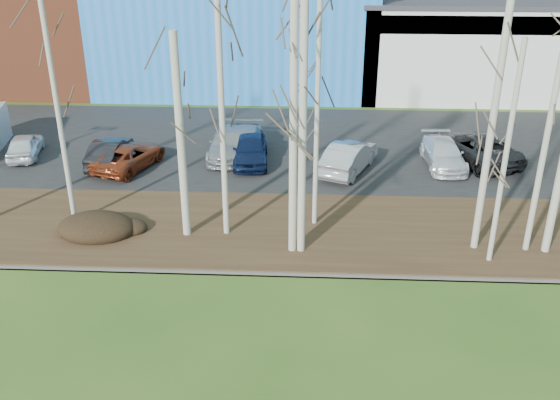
# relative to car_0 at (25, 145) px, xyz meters

# --- Properties ---
(river) EXTENTS (80.00, 8.00, 0.90)m
(river) POSITION_rel_car_0_xyz_m (16.01, -15.04, -0.79)
(river) COLOR #152230
(river) RESTS_ON ground
(far_bank_rocks) EXTENTS (80.00, 0.80, 0.46)m
(far_bank_rocks) POSITION_rel_car_0_xyz_m (16.01, -10.94, -0.79)
(far_bank_rocks) COLOR #47423D
(far_bank_rocks) RESTS_ON ground
(far_bank) EXTENTS (80.00, 7.00, 0.15)m
(far_bank) POSITION_rel_car_0_xyz_m (16.01, -7.74, -0.71)
(far_bank) COLOR #382616
(far_bank) RESTS_ON ground
(parking_lot) EXTENTS (80.00, 14.00, 0.14)m
(parking_lot) POSITION_rel_car_0_xyz_m (16.01, 2.76, -0.72)
(parking_lot) COLOR black
(parking_lot) RESTS_ON ground
(building_brick) EXTENTS (16.32, 12.24, 7.80)m
(building_brick) POSITION_rel_car_0_xyz_m (-7.99, 16.76, 3.12)
(building_brick) COLOR brown
(building_brick) RESTS_ON ground
(building_blue) EXTENTS (20.40, 12.24, 8.30)m
(building_blue) POSITION_rel_car_0_xyz_m (10.01, 16.76, 3.37)
(building_blue) COLOR blue
(building_blue) RESTS_ON ground
(building_white) EXTENTS (18.36, 12.24, 6.80)m
(building_white) POSITION_rel_car_0_xyz_m (28.01, 16.75, 2.63)
(building_white) COLOR silver
(building_white) RESTS_ON ground
(dirt_mound) EXTENTS (3.25, 2.30, 0.64)m
(dirt_mound) POSITION_rel_car_0_xyz_m (6.68, -8.59, -0.32)
(dirt_mound) COLOR black
(dirt_mound) RESTS_ON far_bank
(birch_1) EXTENTS (0.21, 0.21, 9.86)m
(birch_1) POSITION_rel_car_0_xyz_m (5.40, -7.63, 4.29)
(birch_1) COLOR beige
(birch_1) RESTS_ON far_bank
(birch_2) EXTENTS (0.32, 0.32, 8.33)m
(birch_2) POSITION_rel_car_0_xyz_m (10.45, -8.45, 3.53)
(birch_2) COLOR beige
(birch_2) RESTS_ON far_bank
(birch_3) EXTENTS (0.24, 0.24, 11.70)m
(birch_3) POSITION_rel_car_0_xyz_m (12.09, -8.26, 5.22)
(birch_3) COLOR beige
(birch_3) RESTS_ON far_bank
(birch_4) EXTENTS (0.30, 0.30, 10.35)m
(birch_4) POSITION_rel_car_0_xyz_m (15.22, -9.58, 4.54)
(birch_4) COLOR beige
(birch_4) RESTS_ON far_bank
(birch_5) EXTENTS (0.20, 0.20, 9.44)m
(birch_5) POSITION_rel_car_0_xyz_m (15.76, -7.18, 4.08)
(birch_5) COLOR beige
(birch_5) RESTS_ON far_bank
(birch_6) EXTENTS (0.20, 0.20, 8.47)m
(birch_6) POSITION_rel_car_0_xyz_m (22.51, -9.99, 3.60)
(birch_6) COLOR beige
(birch_6) RESTS_ON far_bank
(birch_8) EXTENTS (0.27, 0.27, 9.77)m
(birch_8) POSITION_rel_car_0_xyz_m (22.17, -8.99, 4.25)
(birch_8) COLOR beige
(birch_8) RESTS_ON far_bank
(birch_9) EXTENTS (0.23, 0.23, 12.75)m
(birch_9) POSITION_rel_car_0_xyz_m (24.18, -9.07, 5.74)
(birch_9) COLOR beige
(birch_9) RESTS_ON far_bank
(birch_10) EXTENTS (0.30, 0.30, 10.35)m
(birch_10) POSITION_rel_car_0_xyz_m (14.88, -9.58, 4.54)
(birch_10) COLOR beige
(birch_10) RESTS_ON far_bank
(car_0) EXTENTS (2.32, 4.03, 1.29)m
(car_0) POSITION_rel_car_0_xyz_m (0.00, 0.00, 0.00)
(car_0) COLOR white
(car_0) RESTS_ON parking_lot
(car_1) EXTENTS (1.48, 4.22, 1.39)m
(car_1) POSITION_rel_car_0_xyz_m (4.97, -0.91, 0.05)
(car_1) COLOR black
(car_1) RESTS_ON parking_lot
(car_2) EXTENTS (3.51, 5.08, 1.29)m
(car_2) POSITION_rel_car_0_xyz_m (6.12, -1.33, -0.00)
(car_2) COLOR #943D1E
(car_2) RESTS_ON parking_lot
(car_3) EXTENTS (2.10, 5.02, 1.45)m
(car_3) POSITION_rel_car_0_xyz_m (11.08, 0.69, 0.08)
(car_3) COLOR #9A9EA1
(car_3) RESTS_ON parking_lot
(car_4) EXTENTS (2.10, 4.57, 1.52)m
(car_4) POSITION_rel_car_0_xyz_m (12.36, -0.24, 0.11)
(car_4) COLOR #101D41
(car_4) RESTS_ON parking_lot
(car_5) EXTENTS (3.34, 4.99, 1.56)m
(car_5) POSITION_rel_car_0_xyz_m (17.51, -1.20, 0.13)
(car_5) COLOR #B3B2B5
(car_5) RESTS_ON parking_lot
(car_6) EXTENTS (4.35, 6.09, 1.54)m
(car_6) POSITION_rel_car_0_xyz_m (24.44, 0.53, 0.12)
(car_6) COLOR #28282A
(car_6) RESTS_ON parking_lot
(car_7) EXTENTS (2.03, 4.63, 1.33)m
(car_7) POSITION_rel_car_0_xyz_m (22.51, -0.20, 0.02)
(car_7) COLOR white
(car_7) RESTS_ON parking_lot
(car_8) EXTENTS (2.10, 5.02, 1.45)m
(car_8) POSITION_rel_car_0_xyz_m (11.97, 0.69, 0.08)
(car_8) COLOR #9A9EA1
(car_8) RESTS_ON parking_lot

